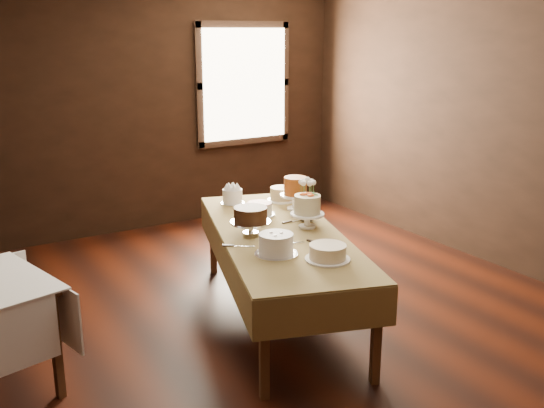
{
  "coord_description": "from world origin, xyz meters",
  "views": [
    {
      "loc": [
        -2.38,
        -3.67,
        2.22
      ],
      "look_at": [
        0.0,
        0.2,
        0.95
      ],
      "focal_mm": 41.02,
      "sensor_mm": 36.0,
      "label": 1
    }
  ],
  "objects": [
    {
      "name": "cake_caramel",
      "position": [
        0.51,
        0.64,
        0.85
      ],
      "size": [
        0.27,
        0.27,
        0.3
      ],
      "color": "white",
      "rests_on": "display_table"
    },
    {
      "name": "display_table",
      "position": [
        0.06,
        0.18,
        0.67
      ],
      "size": [
        1.59,
        2.5,
        0.72
      ],
      "rotation": [
        0.0,
        0.0,
        -0.31
      ],
      "color": "#462B19",
      "rests_on": "ground"
    },
    {
      "name": "flower_vase",
      "position": [
        0.4,
        0.31,
        0.79
      ],
      "size": [
        0.18,
        0.18,
        0.15
      ],
      "primitive_type": "imported",
      "rotation": [
        0.0,
        0.0,
        4.3
      ],
      "color": "#2D2823",
      "rests_on": "display_table"
    },
    {
      "name": "flower_bouquet",
      "position": [
        0.4,
        0.31,
        0.98
      ],
      "size": [
        0.14,
        0.14,
        0.2
      ],
      "primitive_type": null,
      "color": "white",
      "rests_on": "flower_vase"
    },
    {
      "name": "window",
      "position": [
        1.3,
        2.94,
        1.6
      ],
      "size": [
        1.1,
        0.05,
        1.3
      ],
      "primitive_type": "cube",
      "color": "#FFEABF",
      "rests_on": "wall_back"
    },
    {
      "name": "cake_server_d",
      "position": [
        0.36,
        0.36,
        0.72
      ],
      "size": [
        0.24,
        0.04,
        0.01
      ],
      "primitive_type": "cube",
      "rotation": [
        0.0,
        0.0,
        0.05
      ],
      "color": "silver",
      "rests_on": "display_table"
    },
    {
      "name": "cake_server_b",
      "position": [
        0.17,
        -0.26,
        0.72
      ],
      "size": [
        0.09,
        0.24,
        0.01
      ],
      "primitive_type": "cube",
      "rotation": [
        0.0,
        0.0,
        -1.31
      ],
      "color": "silver",
      "rests_on": "display_table"
    },
    {
      "name": "wall_right",
      "position": [
        2.5,
        0.0,
        1.4
      ],
      "size": [
        0.02,
        6.0,
        2.8
      ],
      "primitive_type": "cube",
      "color": "black",
      "rests_on": "ground"
    },
    {
      "name": "cake_cream",
      "position": [
        0.01,
        -0.5,
        0.77
      ],
      "size": [
        0.31,
        0.31,
        0.11
      ],
      "color": "white",
      "rests_on": "display_table"
    },
    {
      "name": "floor",
      "position": [
        0.0,
        0.0,
        0.0
      ],
      "size": [
        5.0,
        6.0,
        0.01
      ],
      "primitive_type": "cube",
      "color": "black",
      "rests_on": "ground"
    },
    {
      "name": "wall_back",
      "position": [
        0.0,
        3.0,
        1.4
      ],
      "size": [
        5.0,
        0.02,
        2.8
      ],
      "primitive_type": "cube",
      "color": "black",
      "rests_on": "ground"
    },
    {
      "name": "cake_speckled",
      "position": [
        0.56,
        0.95,
        0.78
      ],
      "size": [
        0.3,
        0.3,
        0.13
      ],
      "color": "white",
      "rests_on": "display_table"
    },
    {
      "name": "cake_server_a",
      "position": [
        0.01,
        -0.09,
        0.72
      ],
      "size": [
        0.24,
        0.1,
        0.01
      ],
      "primitive_type": "cube",
      "rotation": [
        0.0,
        0.0,
        -0.31
      ],
      "color": "silver",
      "rests_on": "display_table"
    },
    {
      "name": "cake_swirl",
      "position": [
        -0.23,
        -0.23,
        0.79
      ],
      "size": [
        0.33,
        0.33,
        0.15
      ],
      "color": "silver",
      "rests_on": "display_table"
    },
    {
      "name": "cake_server_e",
      "position": [
        -0.33,
        0.03,
        0.72
      ],
      "size": [
        0.21,
        0.16,
        0.01
      ],
      "primitive_type": "cube",
      "rotation": [
        0.0,
        0.0,
        -0.62
      ],
      "color": "silver",
      "rests_on": "display_table"
    },
    {
      "name": "cake_lattice",
      "position": [
        0.16,
        0.66,
        0.77
      ],
      "size": [
        0.28,
        0.28,
        0.1
      ],
      "color": "white",
      "rests_on": "display_table"
    },
    {
      "name": "cake_meringue",
      "position": [
        0.13,
        1.09,
        0.78
      ],
      "size": [
        0.21,
        0.21,
        0.14
      ],
      "color": "silver",
      "rests_on": "display_table"
    },
    {
      "name": "cake_chocolate",
      "position": [
        -0.16,
        0.26,
        0.82
      ],
      "size": [
        0.33,
        0.33,
        0.22
      ],
      "color": "silver",
      "rests_on": "display_table"
    },
    {
      "name": "cake_flowers",
      "position": [
        0.3,
        0.17,
        0.84
      ],
      "size": [
        0.28,
        0.28,
        0.28
      ],
      "color": "white",
      "rests_on": "display_table"
    }
  ]
}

